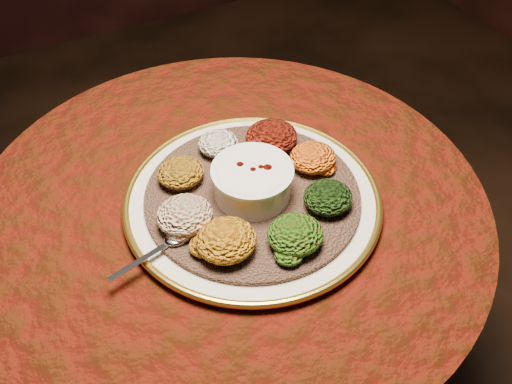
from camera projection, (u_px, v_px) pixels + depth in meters
name	position (u px, v px, depth m)	size (l,w,h in m)	color
table	(232.00, 258.00, 1.19)	(0.96, 0.96, 0.73)	black
platter	(252.00, 200.00, 1.04)	(0.54, 0.54, 0.02)	beige
injera	(252.00, 196.00, 1.03)	(0.39, 0.39, 0.01)	brown
stew_bowl	(252.00, 180.00, 1.00)	(0.15, 0.15, 0.06)	silver
spoon	(172.00, 241.00, 0.94)	(0.15, 0.05, 0.01)	silver
portion_ayib	(218.00, 143.00, 1.10)	(0.08, 0.07, 0.04)	silver
portion_kitfo	(271.00, 137.00, 1.10)	(0.10, 0.10, 0.05)	black
portion_tikil	(313.00, 158.00, 1.06)	(0.09, 0.08, 0.04)	#A46E0D
portion_gomen	(328.00, 197.00, 0.99)	(0.09, 0.08, 0.04)	black
portion_mixveg	(295.00, 235.00, 0.93)	(0.09, 0.09, 0.05)	maroon
portion_kik	(226.00, 240.00, 0.92)	(0.10, 0.10, 0.05)	#BA7F10
portion_timatim	(185.00, 215.00, 0.96)	(0.10, 0.09, 0.05)	maroon
portion_shiro	(181.00, 172.00, 1.04)	(0.09, 0.08, 0.04)	#8F5911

